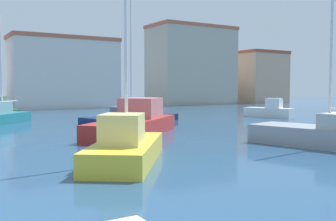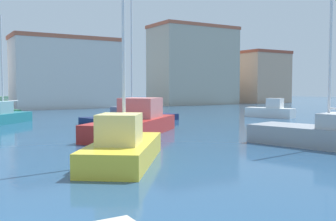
{
  "view_description": "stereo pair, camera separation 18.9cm",
  "coord_description": "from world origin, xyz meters",
  "px_view_note": "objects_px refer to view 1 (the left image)",
  "views": [
    {
      "loc": [
        0.07,
        -6.35,
        2.79
      ],
      "look_at": [
        13.75,
        16.01,
        1.22
      ],
      "focal_mm": 42.22,
      "sensor_mm": 36.0,
      "label": 1
    },
    {
      "loc": [
        0.23,
        -6.44,
        2.79
      ],
      "look_at": [
        13.75,
        16.01,
        1.22
      ],
      "focal_mm": 42.22,
      "sensor_mm": 36.0,
      "label": 2
    }
  ],
  "objects_px": {
    "motorboat_red_far_left": "(135,123)",
    "sailboat_teal_center_channel": "(2,116)",
    "sailboat_yellow_behind_lamppost": "(126,147)",
    "motorboat_white_far_right": "(270,111)",
    "sailboat_navy_outer_mooring": "(132,116)",
    "sailboat_grey_distant_east": "(332,135)"
  },
  "relations": [
    {
      "from": "sailboat_yellow_behind_lamppost",
      "to": "sailboat_teal_center_channel",
      "type": "bearing_deg",
      "value": 94.08
    },
    {
      "from": "sailboat_yellow_behind_lamppost",
      "to": "motorboat_white_far_right",
      "type": "xyz_separation_m",
      "value": [
        20.56,
        12.85,
        -0.03
      ]
    },
    {
      "from": "motorboat_red_far_left",
      "to": "motorboat_white_far_right",
      "type": "bearing_deg",
      "value": 17.95
    },
    {
      "from": "sailboat_grey_distant_east",
      "to": "sailboat_yellow_behind_lamppost",
      "type": "bearing_deg",
      "value": 171.0
    },
    {
      "from": "sailboat_yellow_behind_lamppost",
      "to": "sailboat_navy_outer_mooring",
      "type": "distance_m",
      "value": 17.14
    },
    {
      "from": "sailboat_teal_center_channel",
      "to": "sailboat_grey_distant_east",
      "type": "xyz_separation_m",
      "value": [
        11.04,
        -20.39,
        -0.02
      ]
    },
    {
      "from": "motorboat_white_far_right",
      "to": "motorboat_red_far_left",
      "type": "bearing_deg",
      "value": -162.05
    },
    {
      "from": "sailboat_navy_outer_mooring",
      "to": "sailboat_grey_distant_east",
      "type": "height_order",
      "value": "sailboat_navy_outer_mooring"
    },
    {
      "from": "sailboat_navy_outer_mooring",
      "to": "sailboat_grey_distant_east",
      "type": "xyz_separation_m",
      "value": [
        1.94,
        -16.81,
        0.1
      ]
    },
    {
      "from": "sailboat_navy_outer_mooring",
      "to": "sailboat_grey_distant_east",
      "type": "relative_size",
      "value": 1.47
    },
    {
      "from": "sailboat_teal_center_channel",
      "to": "sailboat_grey_distant_east",
      "type": "distance_m",
      "value": 23.18
    },
    {
      "from": "motorboat_red_far_left",
      "to": "sailboat_grey_distant_east",
      "type": "distance_m",
      "value": 10.62
    },
    {
      "from": "motorboat_white_far_right",
      "to": "sailboat_grey_distant_east",
      "type": "distance_m",
      "value": 18.02
    },
    {
      "from": "sailboat_navy_outer_mooring",
      "to": "motorboat_white_far_right",
      "type": "xyz_separation_m",
      "value": [
        12.8,
        -2.43,
        0.09
      ]
    },
    {
      "from": "sailboat_navy_outer_mooring",
      "to": "sailboat_teal_center_channel",
      "type": "relative_size",
      "value": 1.6
    },
    {
      "from": "motorboat_red_far_left",
      "to": "sailboat_teal_center_channel",
      "type": "bearing_deg",
      "value": 116.13
    },
    {
      "from": "motorboat_white_far_right",
      "to": "sailboat_grey_distant_east",
      "type": "height_order",
      "value": "sailboat_grey_distant_east"
    },
    {
      "from": "sailboat_yellow_behind_lamppost",
      "to": "motorboat_red_far_left",
      "type": "relative_size",
      "value": 1.1
    },
    {
      "from": "motorboat_red_far_left",
      "to": "sailboat_yellow_behind_lamppost",
      "type": "bearing_deg",
      "value": -119.08
    },
    {
      "from": "sailboat_yellow_behind_lamppost",
      "to": "sailboat_grey_distant_east",
      "type": "bearing_deg",
      "value": -9.0
    },
    {
      "from": "sailboat_yellow_behind_lamppost",
      "to": "motorboat_white_far_right",
      "type": "distance_m",
      "value": 24.24
    },
    {
      "from": "sailboat_yellow_behind_lamppost",
      "to": "sailboat_teal_center_channel",
      "type": "relative_size",
      "value": 1.09
    }
  ]
}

